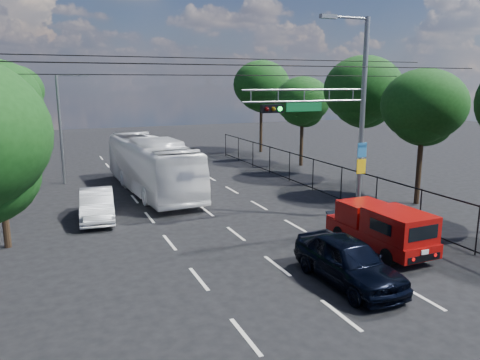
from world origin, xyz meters
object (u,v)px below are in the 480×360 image
white_bus (152,165)px  white_van (97,205)px  signal_mast (341,112)px  red_pickup (381,227)px  navy_hatchback (348,261)px

white_bus → white_van: white_bus is taller
signal_mast → red_pickup: 5.99m
white_bus → white_van: 6.22m
signal_mast → white_bus: 12.31m
signal_mast → white_van: signal_mast is taller
signal_mast → white_van: (-10.68, 4.67, -4.51)m
signal_mast → red_pickup: size_ratio=1.90×
signal_mast → white_bus: signal_mast is taller
red_pickup → white_van: size_ratio=1.13×
navy_hatchback → white_bus: bearing=100.6°
red_pickup → signal_mast: bearing=79.5°
signal_mast → navy_hatchback: size_ratio=2.06×
white_van → navy_hatchback: bearing=-52.3°
red_pickup → white_bus: white_bus is taller
navy_hatchback → white_bus: size_ratio=0.39×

